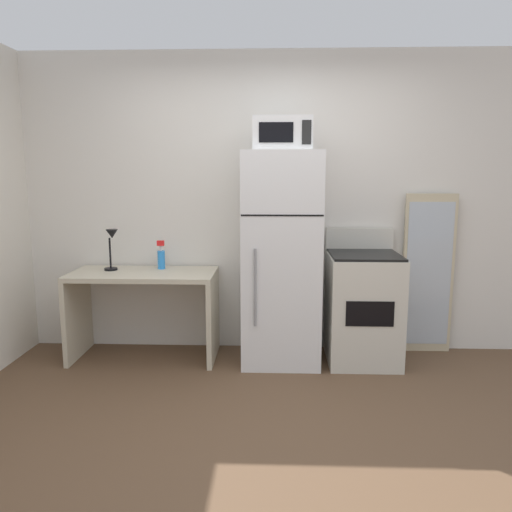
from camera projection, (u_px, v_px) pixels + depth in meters
The scene contains 9 objects.
ground_plane at pixel (265, 442), 2.94m from camera, with size 12.00×12.00×0.00m, color brown.
wall_back_white at pixel (269, 204), 4.40m from camera, with size 5.00×0.10×2.60m, color silver.
desk at pixel (144, 298), 4.22m from camera, with size 1.21×0.57×0.75m.
desk_lamp at pixel (112, 243), 4.21m from camera, with size 0.14×0.12×0.35m.
spray_bottle at pixel (161, 258), 4.30m from camera, with size 0.06×0.06×0.25m.
refrigerator at pixel (281, 259), 4.10m from camera, with size 0.64×0.63×1.75m.
microwave at pixel (282, 134), 3.92m from camera, with size 0.46×0.35×0.26m.
oven_range at pixel (363, 307), 4.15m from camera, with size 0.58×0.61×1.10m.
leaning_mirror at pixel (428, 274), 4.34m from camera, with size 0.44×0.03×1.40m.
Camera 1 is at (0.05, -2.72, 1.57)m, focal length 34.86 mm.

